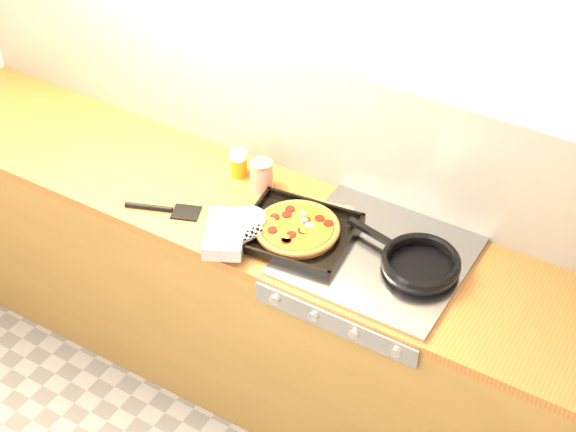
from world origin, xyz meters
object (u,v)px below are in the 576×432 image
Objects in this scene: frying_pan at (419,263)px; tomato_can at (262,176)px; pizza_on_tray at (278,229)px; juice_glass at (239,163)px.

tomato_can is (-0.70, 0.11, 0.02)m from frying_pan.
tomato_can is (-0.20, 0.21, 0.02)m from pizza_on_tray.
pizza_on_tray is 0.51m from frying_pan.
juice_glass is (-0.12, 0.03, -0.01)m from tomato_can.
frying_pan is 3.84× the size of tomato_can.
juice_glass is at bearing 170.41° from frying_pan.
pizza_on_tray is at bearing -46.36° from tomato_can.
pizza_on_tray reaches higher than frying_pan.
juice_glass is (-0.32, 0.24, 0.01)m from pizza_on_tray.
pizza_on_tray is 4.75× the size of juice_glass.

